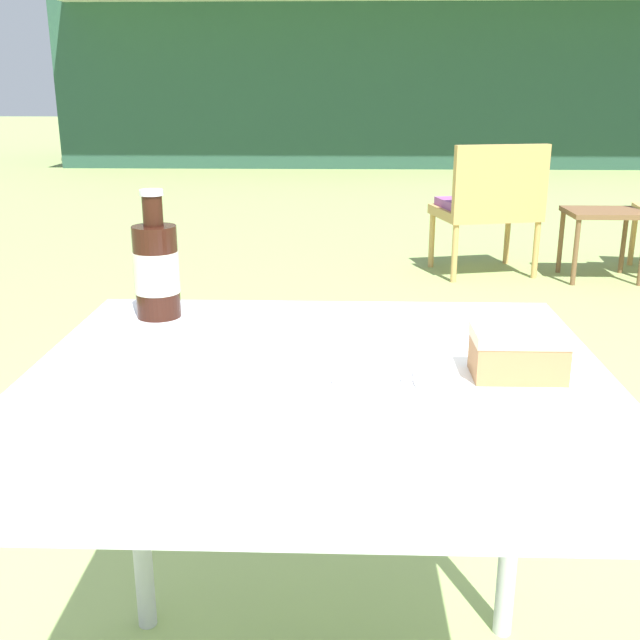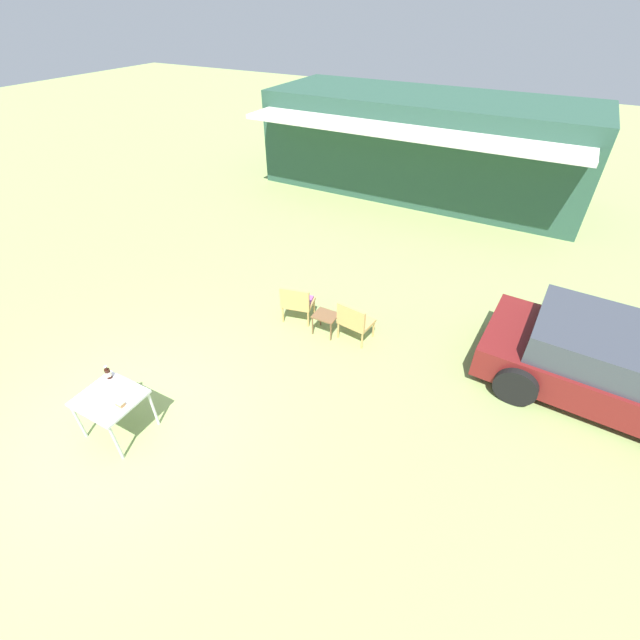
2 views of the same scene
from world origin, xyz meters
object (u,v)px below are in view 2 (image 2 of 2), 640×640
object	(u,v)px
parked_car	(609,364)
garden_side_table	(326,317)
wicker_chair_cushioned	(297,301)
patio_table	(110,401)
cake_on_plate	(120,404)
wicker_chair_plain	(354,320)
cola_bottle_near	(108,373)

from	to	relation	value
parked_car	garden_side_table	xyz separation A→B (m)	(-4.64, -0.79, -0.24)
wicker_chair_cushioned	patio_table	xyz separation A→B (m)	(-0.93, -3.61, 0.21)
wicker_chair_cushioned	cake_on_plate	bearing A→B (deg)	66.78
wicker_chair_plain	cake_on_plate	world-z (taller)	wicker_chair_plain
garden_side_table	cake_on_plate	size ratio (longest dim) A/B	1.91
wicker_chair_plain	cake_on_plate	size ratio (longest dim) A/B	3.51
wicker_chair_plain	garden_side_table	distance (m)	0.57
cola_bottle_near	wicker_chair_cushioned	bearing A→B (deg)	69.87
wicker_chair_plain	cola_bottle_near	world-z (taller)	cola_bottle_near
parked_car	patio_table	bearing A→B (deg)	-142.21
parked_car	patio_table	size ratio (longest dim) A/B	4.62
parked_car	wicker_chair_plain	bearing A→B (deg)	-166.78
patio_table	cola_bottle_near	size ratio (longest dim) A/B	3.73
patio_table	wicker_chair_plain	bearing A→B (deg)	58.92
patio_table	parked_car	bearing A→B (deg)	34.65
cola_bottle_near	patio_table	bearing A→B (deg)	-42.52
patio_table	cola_bottle_near	bearing A→B (deg)	137.48
garden_side_table	patio_table	distance (m)	3.88
parked_car	wicker_chair_plain	xyz separation A→B (m)	(-4.08, -0.73, -0.14)
parked_car	wicker_chair_cushioned	xyz separation A→B (m)	(-5.32, -0.70, -0.15)
parked_car	cola_bottle_near	xyz separation A→B (m)	(-6.54, -4.04, 0.22)
patio_table	wicker_chair_cushioned	bearing A→B (deg)	75.62
wicker_chair_plain	cake_on_plate	xyz separation A→B (m)	(-1.90, -3.62, 0.30)
garden_side_table	patio_table	world-z (taller)	patio_table
wicker_chair_cushioned	parked_car	bearing A→B (deg)	174.56
garden_side_table	wicker_chair_plain	bearing A→B (deg)	6.86
wicker_chair_plain	parked_car	bearing A→B (deg)	-162.40
wicker_chair_cushioned	cola_bottle_near	distance (m)	3.58
parked_car	cake_on_plate	size ratio (longest dim) A/B	17.07
parked_car	garden_side_table	world-z (taller)	parked_car
patio_table	cake_on_plate	bearing A→B (deg)	-6.39
cake_on_plate	cola_bottle_near	size ratio (longest dim) A/B	1.01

